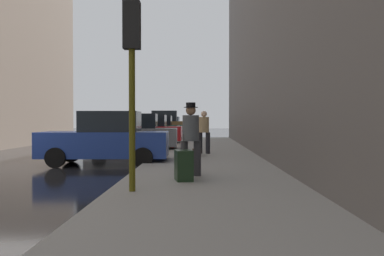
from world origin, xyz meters
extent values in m
plane|color=black|center=(0.00, 0.00, 0.00)|extent=(120.00, 120.00, 0.00)
cube|color=gray|center=(6.00, 0.00, 0.07)|extent=(4.00, 40.00, 0.15)
cube|color=navy|center=(2.60, 1.42, 0.69)|extent=(4.26, 1.98, 0.84)
cube|color=black|center=(2.80, 1.43, 1.44)|extent=(1.94, 1.63, 0.70)
cylinder|color=black|center=(1.21, 2.30, 0.32)|extent=(0.65, 0.24, 0.64)
cylinder|color=black|center=(1.27, 0.46, 0.32)|extent=(0.65, 0.24, 0.64)
cylinder|color=black|center=(3.93, 2.38, 0.32)|extent=(0.65, 0.24, 0.64)
cylinder|color=black|center=(3.99, 0.55, 0.32)|extent=(0.65, 0.24, 0.64)
cube|color=slate|center=(2.60, 7.21, 0.69)|extent=(4.26, 1.98, 0.84)
cube|color=black|center=(2.80, 7.21, 1.44)|extent=(1.94, 1.63, 0.70)
cylinder|color=black|center=(1.20, 8.08, 0.32)|extent=(0.65, 0.24, 0.64)
cylinder|color=black|center=(1.27, 6.24, 0.32)|extent=(0.65, 0.24, 0.64)
cylinder|color=black|center=(3.93, 8.17, 0.32)|extent=(0.65, 0.24, 0.64)
cylinder|color=black|center=(4.00, 6.33, 0.32)|extent=(0.65, 0.24, 0.64)
cube|color=#B2191E|center=(2.60, 12.46, 0.69)|extent=(4.21, 1.86, 0.84)
cube|color=black|center=(2.80, 12.46, 1.44)|extent=(1.90, 1.57, 0.70)
cylinder|color=black|center=(1.24, 13.39, 0.32)|extent=(0.64, 0.22, 0.64)
cylinder|color=black|center=(1.23, 11.55, 0.32)|extent=(0.64, 0.22, 0.64)
cylinder|color=black|center=(3.97, 13.38, 0.32)|extent=(0.64, 0.22, 0.64)
cylinder|color=black|center=(3.96, 11.54, 0.32)|extent=(0.64, 0.22, 0.64)
cube|color=#193828|center=(2.60, 17.51, 0.69)|extent=(4.20, 1.85, 0.84)
cube|color=black|center=(2.80, 17.51, 1.44)|extent=(1.89, 1.57, 0.70)
cylinder|color=black|center=(1.24, 18.44, 0.32)|extent=(0.64, 0.22, 0.64)
cylinder|color=black|center=(1.23, 16.60, 0.32)|extent=(0.64, 0.22, 0.64)
cylinder|color=black|center=(3.97, 18.43, 0.32)|extent=(0.64, 0.22, 0.64)
cylinder|color=black|center=(3.96, 16.59, 0.32)|extent=(0.64, 0.22, 0.64)
cube|color=brown|center=(2.60, 23.01, 0.82)|extent=(4.66, 2.00, 1.10)
cube|color=black|center=(2.80, 23.01, 1.80)|extent=(2.12, 1.63, 0.90)
cylinder|color=black|center=(1.07, 23.87, 0.32)|extent=(0.65, 0.24, 0.64)
cylinder|color=black|center=(1.14, 22.04, 0.32)|extent=(0.65, 0.24, 0.64)
cylinder|color=black|center=(4.06, 23.98, 0.32)|extent=(0.65, 0.24, 0.64)
cylinder|color=black|center=(4.13, 22.14, 0.32)|extent=(0.65, 0.24, 0.64)
cube|color=#B7BABF|center=(2.60, 28.89, 0.69)|extent=(4.26, 1.97, 0.84)
cube|color=black|center=(2.80, 28.88, 1.44)|extent=(1.94, 1.62, 0.70)
cylinder|color=black|center=(1.27, 29.85, 0.32)|extent=(0.65, 0.24, 0.64)
cylinder|color=black|center=(1.21, 28.01, 0.32)|extent=(0.65, 0.24, 0.64)
cylinder|color=black|center=(3.99, 29.76, 0.32)|extent=(0.65, 0.24, 0.64)
cylinder|color=black|center=(3.93, 27.92, 0.32)|extent=(0.65, 0.24, 0.64)
cylinder|color=red|center=(4.45, 7.56, 0.43)|extent=(0.22, 0.22, 0.55)
sphere|color=red|center=(4.45, 7.56, 0.76)|extent=(0.20, 0.20, 0.20)
cylinder|color=red|center=(4.29, 7.56, 0.45)|extent=(0.10, 0.09, 0.09)
cylinder|color=red|center=(4.61, 7.56, 0.45)|extent=(0.10, 0.09, 0.09)
cylinder|color=#514C0F|center=(4.50, -4.71, 1.95)|extent=(0.12, 0.12, 3.60)
cube|color=black|center=(4.50, -4.71, 3.30)|extent=(0.32, 0.24, 0.90)
sphere|color=red|center=(4.50, -4.57, 3.58)|extent=(0.14, 0.14, 0.14)
sphere|color=yellow|center=(4.50, -4.57, 3.30)|extent=(0.14, 0.14, 0.14)
sphere|color=green|center=(4.50, -4.57, 3.02)|extent=(0.14, 0.14, 0.14)
cylinder|color=#333338|center=(5.41, -2.50, 0.57)|extent=(0.20, 0.20, 0.85)
cylinder|color=#333338|center=(5.73, -2.45, 0.57)|extent=(0.20, 0.20, 0.85)
cylinder|color=#4C5156|center=(5.57, -2.47, 1.31)|extent=(0.45, 0.45, 0.62)
sphere|color=#997051|center=(5.57, -2.47, 1.74)|extent=(0.24, 0.24, 0.24)
cylinder|color=black|center=(5.57, -2.47, 1.81)|extent=(0.34, 0.34, 0.02)
cylinder|color=black|center=(5.57, -2.47, 1.87)|extent=(0.23, 0.23, 0.11)
cylinder|color=black|center=(5.79, 4.34, 0.57)|extent=(0.22, 0.22, 0.85)
cylinder|color=black|center=(6.10, 4.25, 0.57)|extent=(0.22, 0.22, 0.85)
cylinder|color=tan|center=(5.95, 4.29, 1.31)|extent=(0.50, 0.50, 0.62)
sphere|color=beige|center=(5.95, 4.29, 1.74)|extent=(0.24, 0.24, 0.24)
cube|color=black|center=(5.43, -3.26, 0.49)|extent=(0.46, 0.62, 0.68)
cylinder|color=#333333|center=(5.43, -3.26, 1.01)|extent=(0.02, 0.02, 0.36)
cube|color=#472D19|center=(5.67, 3.02, 0.29)|extent=(0.32, 0.44, 0.28)
camera|label=1|loc=(5.79, -12.80, 1.52)|focal=40.00mm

